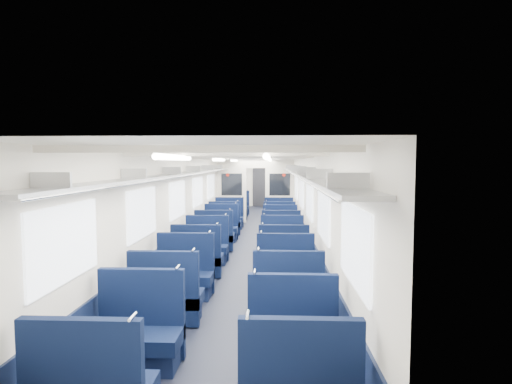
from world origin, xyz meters
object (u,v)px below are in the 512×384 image
(bulkhead, at_px, (256,189))
(seat_21, at_px, (278,211))
(seat_6, at_px, (184,277))
(seat_14, at_px, (221,229))
(seat_7, at_px, (286,278))
(seat_9, at_px, (284,260))
(seat_23, at_px, (278,208))
(seat_2, at_px, (139,336))
(seat_11, at_px, (282,248))
(seat_19, at_px, (279,219))
(seat_18, at_px, (229,219))
(seat_22, at_px, (238,208))
(seat_17, at_px, (279,224))
(seat_5, at_px, (288,300))
(seat_12, at_px, (215,238))
(seat_16, at_px, (225,224))
(seat_15, at_px, (280,231))
(end_door, at_px, (260,186))
(seat_13, at_px, (281,238))
(seat_8, at_px, (197,260))
(seat_20, at_px, (235,211))
(seat_3, at_px, (293,345))
(seat_4, at_px, (166,300))
(seat_10, at_px, (207,248))

(bulkhead, distance_m, seat_21, 1.43)
(seat_6, height_order, seat_14, same)
(seat_7, bearing_deg, seat_9, 90.00)
(seat_9, height_order, seat_23, same)
(seat_2, height_order, seat_11, same)
(seat_7, xyz_separation_m, seat_19, (0.00, 6.83, 0.00))
(seat_18, relative_size, seat_21, 1.00)
(seat_2, height_order, seat_22, same)
(seat_9, height_order, seat_17, same)
(seat_5, height_order, seat_14, same)
(seat_7, distance_m, seat_14, 4.97)
(seat_22, height_order, seat_23, same)
(bulkhead, height_order, seat_19, bulkhead)
(seat_7, bearing_deg, seat_12, 115.71)
(seat_6, relative_size, seat_16, 1.00)
(seat_6, relative_size, seat_18, 1.00)
(seat_15, bearing_deg, end_door, 95.14)
(seat_9, relative_size, seat_13, 1.00)
(seat_13, distance_m, seat_23, 6.69)
(seat_8, relative_size, seat_20, 1.00)
(seat_13, bearing_deg, seat_2, -106.05)
(bulkhead, bearing_deg, seat_3, -85.55)
(seat_14, bearing_deg, seat_15, -5.88)
(seat_9, bearing_deg, seat_19, 90.00)
(seat_3, distance_m, seat_22, 12.62)
(seat_12, xyz_separation_m, seat_18, (0.00, 3.39, 0.00))
(seat_5, distance_m, seat_23, 11.23)
(seat_5, height_order, seat_11, same)
(seat_9, distance_m, seat_14, 3.88)
(seat_16, xyz_separation_m, seat_19, (1.66, 1.17, 0.00))
(seat_12, height_order, seat_18, same)
(end_door, relative_size, seat_7, 1.88)
(seat_7, distance_m, seat_15, 4.52)
(seat_13, bearing_deg, seat_12, -178.42)
(seat_3, bearing_deg, seat_14, 103.15)
(seat_17, xyz_separation_m, seat_19, (0.00, 1.12, 0.00))
(seat_11, bearing_deg, seat_19, 90.00)
(seat_12, bearing_deg, seat_17, 53.75)
(end_door, xyz_separation_m, seat_14, (-0.83, -9.06, -0.67))
(end_door, bearing_deg, seat_6, -93.45)
(seat_15, bearing_deg, seat_3, -90.00)
(seat_4, bearing_deg, seat_15, 73.62)
(seat_8, height_order, seat_22, same)
(seat_3, xyz_separation_m, seat_18, (-1.66, 9.26, 0.00))
(seat_21, bearing_deg, seat_6, -100.47)
(seat_7, bearing_deg, seat_21, 90.00)
(seat_2, distance_m, seat_22, 12.36)
(seat_7, bearing_deg, seat_4, -145.73)
(seat_19, bearing_deg, seat_10, -109.77)
(seat_9, height_order, seat_13, same)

